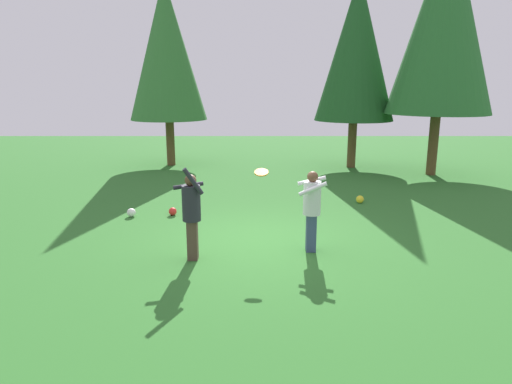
{
  "coord_description": "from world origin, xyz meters",
  "views": [
    {
      "loc": [
        -0.01,
        -9.03,
        3.19
      ],
      "look_at": [
        -0.04,
        0.02,
        1.05
      ],
      "focal_mm": 31.8,
      "sensor_mm": 36.0,
      "label": 1
    }
  ],
  "objects_px": {
    "frisbee": "(263,172)",
    "ball_white": "(133,212)",
    "person_catcher": "(313,205)",
    "tree_right": "(358,49)",
    "person_thrower": "(193,210)",
    "tree_left": "(168,50)",
    "ball_yellow": "(361,199)",
    "tree_far_right": "(446,19)",
    "ball_red": "(174,211)"
  },
  "relations": [
    {
      "from": "person_thrower",
      "to": "tree_far_right",
      "type": "distance_m",
      "value": 12.03
    },
    {
      "from": "ball_red",
      "to": "ball_yellow",
      "type": "bearing_deg",
      "value": 13.66
    },
    {
      "from": "person_thrower",
      "to": "tree_right",
      "type": "relative_size",
      "value": 0.25
    },
    {
      "from": "person_thrower",
      "to": "ball_red",
      "type": "xyz_separation_m",
      "value": [
        -0.91,
        2.94,
        -0.87
      ]
    },
    {
      "from": "frisbee",
      "to": "ball_white",
      "type": "relative_size",
      "value": 1.35
    },
    {
      "from": "tree_left",
      "to": "tree_right",
      "type": "bearing_deg",
      "value": -3.91
    },
    {
      "from": "frisbee",
      "to": "person_thrower",
      "type": "bearing_deg",
      "value": -158.84
    },
    {
      "from": "ball_red",
      "to": "person_catcher",
      "type": "bearing_deg",
      "value": -38.24
    },
    {
      "from": "tree_far_right",
      "to": "tree_left",
      "type": "distance_m",
      "value": 10.09
    },
    {
      "from": "ball_white",
      "to": "tree_far_right",
      "type": "relative_size",
      "value": 0.03
    },
    {
      "from": "ball_yellow",
      "to": "ball_red",
      "type": "bearing_deg",
      "value": -166.34
    },
    {
      "from": "tree_far_right",
      "to": "frisbee",
      "type": "bearing_deg",
      "value": -129.01
    },
    {
      "from": "tree_far_right",
      "to": "tree_right",
      "type": "bearing_deg",
      "value": 149.31
    },
    {
      "from": "frisbee",
      "to": "tree_right",
      "type": "height_order",
      "value": "tree_right"
    },
    {
      "from": "tree_left",
      "to": "person_thrower",
      "type": "bearing_deg",
      "value": -77.49
    },
    {
      "from": "tree_right",
      "to": "person_thrower",
      "type": "bearing_deg",
      "value": -116.89
    },
    {
      "from": "ball_white",
      "to": "tree_right",
      "type": "distance_m",
      "value": 10.75
    },
    {
      "from": "ball_white",
      "to": "tree_right",
      "type": "height_order",
      "value": "tree_right"
    },
    {
      "from": "ball_white",
      "to": "tree_far_right",
      "type": "height_order",
      "value": "tree_far_right"
    },
    {
      "from": "ball_white",
      "to": "tree_right",
      "type": "relative_size",
      "value": 0.03
    },
    {
      "from": "tree_far_right",
      "to": "tree_left",
      "type": "height_order",
      "value": "tree_far_right"
    },
    {
      "from": "person_catcher",
      "to": "tree_left",
      "type": "bearing_deg",
      "value": -61.75
    },
    {
      "from": "frisbee",
      "to": "tree_far_right",
      "type": "height_order",
      "value": "tree_far_right"
    },
    {
      "from": "person_catcher",
      "to": "ball_red",
      "type": "relative_size",
      "value": 8.0
    },
    {
      "from": "person_thrower",
      "to": "ball_yellow",
      "type": "relative_size",
      "value": 8.41
    },
    {
      "from": "tree_left",
      "to": "ball_white",
      "type": "bearing_deg",
      "value": -87.18
    },
    {
      "from": "person_thrower",
      "to": "ball_yellow",
      "type": "xyz_separation_m",
      "value": [
        4.06,
        4.15,
        -0.86
      ]
    },
    {
      "from": "frisbee",
      "to": "ball_red",
      "type": "distance_m",
      "value": 3.59
    },
    {
      "from": "person_thrower",
      "to": "tree_right",
      "type": "height_order",
      "value": "tree_right"
    },
    {
      "from": "ball_yellow",
      "to": "ball_white",
      "type": "relative_size",
      "value": 0.99
    },
    {
      "from": "ball_yellow",
      "to": "tree_far_right",
      "type": "relative_size",
      "value": 0.02
    },
    {
      "from": "ball_red",
      "to": "tree_left",
      "type": "relative_size",
      "value": 0.03
    },
    {
      "from": "frisbee",
      "to": "ball_white",
      "type": "distance_m",
      "value": 4.21
    },
    {
      "from": "ball_white",
      "to": "tree_far_right",
      "type": "bearing_deg",
      "value": 29.86
    },
    {
      "from": "ball_yellow",
      "to": "tree_left",
      "type": "relative_size",
      "value": 0.03
    },
    {
      "from": "person_catcher",
      "to": "frisbee",
      "type": "height_order",
      "value": "frisbee"
    },
    {
      "from": "frisbee",
      "to": "tree_far_right",
      "type": "distance_m",
      "value": 10.67
    },
    {
      "from": "ball_yellow",
      "to": "person_thrower",
      "type": "bearing_deg",
      "value": -134.43
    },
    {
      "from": "frisbee",
      "to": "ball_yellow",
      "type": "height_order",
      "value": "frisbee"
    },
    {
      "from": "tree_left",
      "to": "ball_red",
      "type": "bearing_deg",
      "value": -79.43
    },
    {
      "from": "ball_white",
      "to": "tree_left",
      "type": "relative_size",
      "value": 0.03
    },
    {
      "from": "frisbee",
      "to": "person_catcher",
      "type": "bearing_deg",
      "value": -3.49
    },
    {
      "from": "person_thrower",
      "to": "tree_left",
      "type": "bearing_deg",
      "value": 81.35
    },
    {
      "from": "ball_yellow",
      "to": "tree_left",
      "type": "height_order",
      "value": "tree_left"
    },
    {
      "from": "person_catcher",
      "to": "tree_right",
      "type": "xyz_separation_m",
      "value": [
        2.7,
        9.35,
        3.57
      ]
    },
    {
      "from": "ball_red",
      "to": "tree_right",
      "type": "distance_m",
      "value": 10.05
    },
    {
      "from": "frisbee",
      "to": "tree_left",
      "type": "bearing_deg",
      "value": 110.02
    },
    {
      "from": "person_thrower",
      "to": "ball_white",
      "type": "distance_m",
      "value": 3.5
    },
    {
      "from": "ball_red",
      "to": "tree_far_right",
      "type": "xyz_separation_m",
      "value": [
        8.47,
        5.31,
        5.27
      ]
    },
    {
      "from": "person_thrower",
      "to": "person_catcher",
      "type": "xyz_separation_m",
      "value": [
        2.26,
        0.44,
        -0.02
      ]
    }
  ]
}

